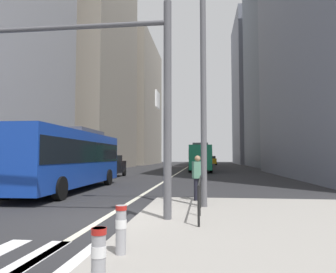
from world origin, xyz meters
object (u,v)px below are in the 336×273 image
object	(u,v)px
city_bus_red_distant	(201,156)
car_receding_near	(212,160)
traffic_signal_gantry	(92,75)
pedestrian_waiting	(198,175)
bollard_front	(99,255)
sedan_white_oncoming	(10,173)
car_oncoming_mid	(110,166)
street_lamp_post	(203,56)
city_bus_blue_oncoming	(68,156)
bollard_left	(121,227)
city_bus_red_receding	(200,156)

from	to	relation	value
city_bus_red_distant	car_receding_near	distance (m)	11.77
traffic_signal_gantry	pedestrian_waiting	world-z (taller)	traffic_signal_gantry
bollard_front	pedestrian_waiting	distance (m)	8.27
sedan_white_oncoming	car_oncoming_mid	xyz separation A→B (m)	(1.66, 11.92, 0.00)
street_lamp_post	city_bus_blue_oncoming	bearing A→B (deg)	143.72
city_bus_blue_oncoming	traffic_signal_gantry	bearing A→B (deg)	-61.37
bollard_left	city_bus_red_distant	bearing A→B (deg)	89.09
city_bus_blue_oncoming	city_bus_red_distant	distance (m)	41.18
city_bus_red_receding	pedestrian_waiting	distance (m)	27.03
bollard_left	sedan_white_oncoming	bearing A→B (deg)	131.21
city_bus_red_distant	pedestrian_waiting	distance (m)	44.46
car_receding_near	bollard_left	size ratio (longest dim) A/B	5.58
street_lamp_post	pedestrian_waiting	bearing A→B (deg)	99.33
sedan_white_oncoming	city_bus_blue_oncoming	bearing A→B (deg)	13.61
city_bus_red_receding	street_lamp_post	size ratio (longest dim) A/B	1.43
car_receding_near	street_lamp_post	xyz separation A→B (m)	(-1.55, -57.49, 4.29)
street_lamp_post	car_receding_near	bearing A→B (deg)	88.46
city_bus_red_receding	bollard_left	distance (m)	33.81
pedestrian_waiting	bollard_left	bearing A→B (deg)	-99.83
sedan_white_oncoming	street_lamp_post	bearing A→B (deg)	-24.64
city_bus_red_receding	pedestrian_waiting	bearing A→B (deg)	-89.45
city_bus_red_receding	bollard_front	world-z (taller)	city_bus_red_receding
car_receding_near	bollard_left	distance (m)	62.83
city_bus_blue_oncoming	bollard_front	bearing A→B (deg)	-63.76
city_bus_blue_oncoming	sedan_white_oncoming	distance (m)	3.05
car_receding_near	pedestrian_waiting	world-z (taller)	car_receding_near
street_lamp_post	bollard_front	bearing A→B (deg)	-101.10
street_lamp_post	car_oncoming_mid	bearing A→B (deg)	116.97
sedan_white_oncoming	car_receding_near	bearing A→B (deg)	77.60
pedestrian_waiting	car_receding_near	bearing A→B (deg)	88.17
bollard_left	pedestrian_waiting	bearing A→B (deg)	80.17
city_bus_red_receding	city_bus_red_distant	bearing A→B (deg)	90.34
sedan_white_oncoming	car_oncoming_mid	distance (m)	12.04
city_bus_blue_oncoming	city_bus_red_receding	world-z (taller)	same
car_oncoming_mid	pedestrian_waiting	xyz separation A→B (m)	(8.17, -15.05, 0.11)
city_bus_red_receding	bollard_front	bearing A→B (deg)	-91.32
car_receding_near	bollard_left	bearing A→B (deg)	-92.70
bollard_front	city_bus_red_distant	bearing A→B (deg)	89.23
sedan_white_oncoming	bollard_left	distance (m)	13.15
street_lamp_post	bollard_left	distance (m)	7.18
city_bus_red_receding	traffic_signal_gantry	distance (m)	30.92
street_lamp_post	pedestrian_waiting	size ratio (longest dim) A/B	4.68
city_bus_red_distant	bollard_left	bearing A→B (deg)	-90.91
bollard_front	car_receding_near	bearing A→B (deg)	87.45
pedestrian_waiting	traffic_signal_gantry	bearing A→B (deg)	-127.81
car_oncoming_mid	car_receding_near	world-z (taller)	same
city_bus_red_receding	car_receding_near	xyz separation A→B (m)	(2.05, 28.98, -0.85)
traffic_signal_gantry	pedestrian_waiting	xyz separation A→B (m)	(2.88, 3.71, -3.03)
traffic_signal_gantry	city_bus_red_distant	bearing A→B (deg)	87.01
city_bus_blue_oncoming	sedan_white_oncoming	xyz separation A→B (m)	(-2.84, -0.69, -0.85)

